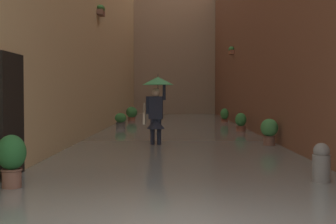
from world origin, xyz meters
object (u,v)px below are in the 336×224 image
at_px(potted_plant_mid_right, 11,160).
at_px(mooring_bollard, 321,167).
at_px(person_wading, 157,100).
at_px(potted_plant_mid_left, 241,123).
at_px(potted_plant_far_left, 224,116).
at_px(potted_plant_near_right, 121,121).
at_px(potted_plant_far_right, 132,114).
at_px(potted_plant_near_left, 269,132).

height_order(potted_plant_mid_right, mooring_bollard, potted_plant_mid_right).
distance_m(person_wading, mooring_bollard, 6.49).
xyz_separation_m(potted_plant_mid_left, potted_plant_far_left, (0.01, -5.75, 0.00)).
bearing_deg(potted_plant_near_right, potted_plant_far_left, -142.11).
bearing_deg(potted_plant_far_left, potted_plant_mid_right, 73.92).
distance_m(potted_plant_mid_right, potted_plant_far_left, 17.64).
relative_size(potted_plant_mid_right, mooring_bollard, 1.22).
relative_size(potted_plant_far_right, mooring_bollard, 1.13).
bearing_deg(potted_plant_mid_left, potted_plant_near_left, 90.97).
height_order(potted_plant_mid_right, potted_plant_near_right, potted_plant_mid_right).
bearing_deg(potted_plant_mid_left, person_wading, 58.82).
xyz_separation_m(potted_plant_far_left, mooring_bollard, (0.17, 16.43, -0.06)).
relative_size(potted_plant_mid_left, potted_plant_near_left, 0.96).
height_order(potted_plant_mid_left, potted_plant_near_right, potted_plant_mid_left).
bearing_deg(potted_plant_mid_right, potted_plant_far_right, -90.68).
relative_size(potted_plant_near_left, mooring_bollard, 1.13).
bearing_deg(potted_plant_near_right, potted_plant_mid_right, 89.10).
xyz_separation_m(potted_plant_mid_right, potted_plant_near_right, (-0.21, -13.31, -0.14)).
xyz_separation_m(person_wading, potted_plant_far_left, (-2.95, -10.65, -0.93)).
relative_size(person_wading, potted_plant_mid_left, 2.53).
bearing_deg(potted_plant_far_right, potted_plant_far_left, 160.16).
height_order(potted_plant_near_right, potted_plant_far_right, potted_plant_far_right).
relative_size(potted_plant_mid_right, potted_plant_near_right, 1.26).
xyz_separation_m(potted_plant_far_right, potted_plant_far_left, (-4.67, 1.68, -0.06)).
xyz_separation_m(potted_plant_near_left, potted_plant_far_left, (0.10, -10.80, -0.07)).
bearing_deg(potted_plant_far_right, potted_plant_mid_right, 89.32).
xyz_separation_m(potted_plant_mid_right, potted_plant_far_left, (-4.89, -16.95, -0.11)).
bearing_deg(potted_plant_mid_left, potted_plant_far_left, -89.88).
xyz_separation_m(person_wading, potted_plant_mid_left, (-2.96, -4.90, -0.93)).
bearing_deg(potted_plant_far_left, potted_plant_near_right, 37.89).
bearing_deg(potted_plant_near_left, potted_plant_mid_left, -89.03).
bearing_deg(potted_plant_near_left, potted_plant_far_left, -89.48).
relative_size(potted_plant_mid_left, potted_plant_far_right, 0.96).
bearing_deg(potted_plant_near_right, person_wading, 103.83).
distance_m(person_wading, potted_plant_near_right, 7.28).
bearing_deg(potted_plant_near_left, potted_plant_near_right, -56.31).
distance_m(person_wading, potted_plant_far_left, 11.09).
bearing_deg(potted_plant_near_left, person_wading, -2.89).
height_order(person_wading, mooring_bollard, person_wading).
distance_m(potted_plant_far_right, potted_plant_far_left, 4.96).
distance_m(potted_plant_mid_left, potted_plant_far_right, 8.78).
height_order(potted_plant_far_left, mooring_bollard, potted_plant_far_left).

